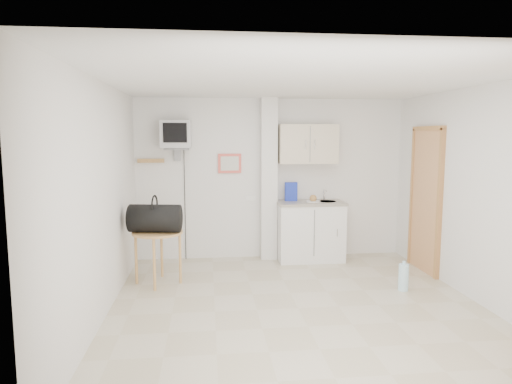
{
  "coord_description": "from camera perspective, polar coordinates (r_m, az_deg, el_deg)",
  "views": [
    {
      "loc": [
        -0.99,
        -4.85,
        1.93
      ],
      "look_at": [
        -0.41,
        0.6,
        1.25
      ],
      "focal_mm": 32.0,
      "sensor_mm": 36.0,
      "label": 1
    }
  ],
  "objects": [
    {
      "name": "ground",
      "position": [
        5.31,
        5.28,
        -14.26
      ],
      "size": [
        4.5,
        4.5,
        0.0
      ],
      "primitive_type": "plane",
      "color": "beige",
      "rests_on": "ground"
    },
    {
      "name": "room_envelope",
      "position": [
        5.1,
        7.92,
        2.6
      ],
      "size": [
        4.24,
        4.54,
        2.55
      ],
      "color": "white",
      "rests_on": "ground"
    },
    {
      "name": "kitchenette",
      "position": [
        7.12,
        6.7,
        -2.08
      ],
      "size": [
        1.03,
        0.58,
        2.1
      ],
      "color": "white",
      "rests_on": "ground"
    },
    {
      "name": "crt_television",
      "position": [
        6.89,
        -9.96,
        7.01
      ],
      "size": [
        0.44,
        0.45,
        2.15
      ],
      "color": "slate",
      "rests_on": "ground"
    },
    {
      "name": "round_table",
      "position": [
        6.08,
        -12.2,
        -5.65
      ],
      "size": [
        0.65,
        0.65,
        0.7
      ],
      "rotation": [
        0.0,
        0.0,
        -0.06
      ],
      "color": "tan",
      "rests_on": "ground"
    },
    {
      "name": "duffel_bag",
      "position": [
        5.99,
        -12.52,
        -3.2
      ],
      "size": [
        0.7,
        0.45,
        0.48
      ],
      "rotation": [
        0.0,
        0.0,
        -0.15
      ],
      "color": "black",
      "rests_on": "round_table"
    },
    {
      "name": "water_bottle",
      "position": [
        6.09,
        17.95,
        -10.09
      ],
      "size": [
        0.13,
        0.13,
        0.38
      ],
      "color": "#BAE6F7",
      "rests_on": "ground"
    }
  ]
}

